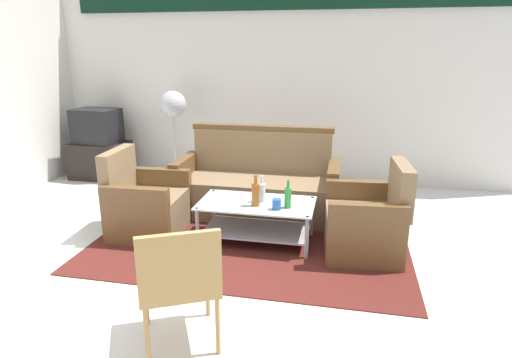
{
  "coord_description": "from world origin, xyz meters",
  "views": [
    {
      "loc": [
        0.89,
        -3.0,
        1.83
      ],
      "look_at": [
        0.09,
        0.82,
        0.65
      ],
      "focal_mm": 30.68,
      "sensor_mm": 36.0,
      "label": 1
    }
  ],
  "objects_px": {
    "armchair_left": "(146,206)",
    "armchair_right": "(367,223)",
    "bottle_clear": "(262,192)",
    "television": "(97,126)",
    "couch": "(258,187)",
    "cup": "(277,204)",
    "wicker_chair": "(179,278)",
    "bottle_brown": "(256,194)",
    "bottle_green": "(288,197)",
    "tv_stand": "(101,160)",
    "coffee_table": "(257,216)",
    "pedestal_fan": "(173,110)"
  },
  "relations": [
    {
      "from": "bottle_brown",
      "to": "pedestal_fan",
      "type": "height_order",
      "value": "pedestal_fan"
    },
    {
      "from": "bottle_brown",
      "to": "tv_stand",
      "type": "bearing_deg",
      "value": 146.21
    },
    {
      "from": "bottle_brown",
      "to": "television",
      "type": "distance_m",
      "value": 3.23
    },
    {
      "from": "couch",
      "to": "coffee_table",
      "type": "distance_m",
      "value": 0.78
    },
    {
      "from": "couch",
      "to": "television",
      "type": "relative_size",
      "value": 2.86
    },
    {
      "from": "armchair_right",
      "to": "pedestal_fan",
      "type": "distance_m",
      "value": 3.19
    },
    {
      "from": "armchair_right",
      "to": "cup",
      "type": "height_order",
      "value": "armchair_right"
    },
    {
      "from": "couch",
      "to": "television",
      "type": "bearing_deg",
      "value": -20.96
    },
    {
      "from": "bottle_brown",
      "to": "television",
      "type": "xyz_separation_m",
      "value": [
        -2.68,
        1.8,
        0.24
      ]
    },
    {
      "from": "armchair_left",
      "to": "bottle_clear",
      "type": "xyz_separation_m",
      "value": [
        1.19,
        0.03,
        0.22
      ]
    },
    {
      "from": "bottle_brown",
      "to": "bottle_green",
      "type": "relative_size",
      "value": 1.11
    },
    {
      "from": "bottle_brown",
      "to": "television",
      "type": "relative_size",
      "value": 0.47
    },
    {
      "from": "bottle_green",
      "to": "bottle_clear",
      "type": "bearing_deg",
      "value": 157.37
    },
    {
      "from": "armchair_right",
      "to": "bottle_clear",
      "type": "height_order",
      "value": "armchair_right"
    },
    {
      "from": "coffee_table",
      "to": "television",
      "type": "relative_size",
      "value": 1.74
    },
    {
      "from": "coffee_table",
      "to": "pedestal_fan",
      "type": "xyz_separation_m",
      "value": [
        -1.53,
        1.76,
        0.74
      ]
    },
    {
      "from": "armchair_right",
      "to": "pedestal_fan",
      "type": "xyz_separation_m",
      "value": [
        -2.56,
        1.77,
        0.73
      ]
    },
    {
      "from": "armchair_right",
      "to": "coffee_table",
      "type": "relative_size",
      "value": 0.77
    },
    {
      "from": "coffee_table",
      "to": "cup",
      "type": "bearing_deg",
      "value": -33.12
    },
    {
      "from": "bottle_green",
      "to": "wicker_chair",
      "type": "height_order",
      "value": "wicker_chair"
    },
    {
      "from": "wicker_chair",
      "to": "cup",
      "type": "bearing_deg",
      "value": 50.07
    },
    {
      "from": "armchair_left",
      "to": "tv_stand",
      "type": "bearing_deg",
      "value": -140.54
    },
    {
      "from": "coffee_table",
      "to": "bottle_green",
      "type": "bearing_deg",
      "value": -14.1
    },
    {
      "from": "pedestal_fan",
      "to": "bottle_brown",
      "type": "bearing_deg",
      "value": -50.21
    },
    {
      "from": "armchair_left",
      "to": "bottle_brown",
      "type": "xyz_separation_m",
      "value": [
        1.16,
        -0.09,
        0.24
      ]
    },
    {
      "from": "bottle_clear",
      "to": "pedestal_fan",
      "type": "relative_size",
      "value": 0.2
    },
    {
      "from": "couch",
      "to": "bottle_brown",
      "type": "distance_m",
      "value": 0.89
    },
    {
      "from": "couch",
      "to": "armchair_left",
      "type": "xyz_separation_m",
      "value": [
        -1.0,
        -0.76,
        -0.03
      ]
    },
    {
      "from": "coffee_table",
      "to": "pedestal_fan",
      "type": "height_order",
      "value": "pedestal_fan"
    },
    {
      "from": "armchair_left",
      "to": "bottle_green",
      "type": "distance_m",
      "value": 1.48
    },
    {
      "from": "bottle_brown",
      "to": "tv_stand",
      "type": "distance_m",
      "value": 3.24
    },
    {
      "from": "cup",
      "to": "television",
      "type": "relative_size",
      "value": 0.16
    },
    {
      "from": "bottle_green",
      "to": "tv_stand",
      "type": "xyz_separation_m",
      "value": [
        -2.98,
        1.79,
        -0.25
      ]
    },
    {
      "from": "armchair_left",
      "to": "tv_stand",
      "type": "xyz_separation_m",
      "value": [
        -1.52,
        1.7,
        -0.03
      ]
    },
    {
      "from": "couch",
      "to": "bottle_brown",
      "type": "xyz_separation_m",
      "value": [
        0.16,
        -0.85,
        0.21
      ]
    },
    {
      "from": "bottle_green",
      "to": "pedestal_fan",
      "type": "bearing_deg",
      "value": 134.99
    },
    {
      "from": "couch",
      "to": "armchair_left",
      "type": "distance_m",
      "value": 1.25
    },
    {
      "from": "couch",
      "to": "bottle_clear",
      "type": "relative_size",
      "value": 7.0
    },
    {
      "from": "couch",
      "to": "television",
      "type": "height_order",
      "value": "television"
    },
    {
      "from": "television",
      "to": "couch",
      "type": "bearing_deg",
      "value": 163.63
    },
    {
      "from": "coffee_table",
      "to": "pedestal_fan",
      "type": "relative_size",
      "value": 0.87
    },
    {
      "from": "bottle_clear",
      "to": "tv_stand",
      "type": "height_order",
      "value": "bottle_clear"
    },
    {
      "from": "armchair_left",
      "to": "armchair_right",
      "type": "distance_m",
      "value": 2.18
    },
    {
      "from": "armchair_left",
      "to": "armchair_right",
      "type": "relative_size",
      "value": 1.0
    },
    {
      "from": "armchair_right",
      "to": "bottle_brown",
      "type": "bearing_deg",
      "value": 89.75
    },
    {
      "from": "coffee_table",
      "to": "bottle_clear",
      "type": "bearing_deg",
      "value": 37.9
    },
    {
      "from": "armchair_left",
      "to": "armchair_right",
      "type": "height_order",
      "value": "same"
    },
    {
      "from": "bottle_brown",
      "to": "cup",
      "type": "distance_m",
      "value": 0.22
    },
    {
      "from": "bottle_clear",
      "to": "couch",
      "type": "bearing_deg",
      "value": 104.54
    },
    {
      "from": "television",
      "to": "armchair_left",
      "type": "bearing_deg",
      "value": 136.01
    }
  ]
}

